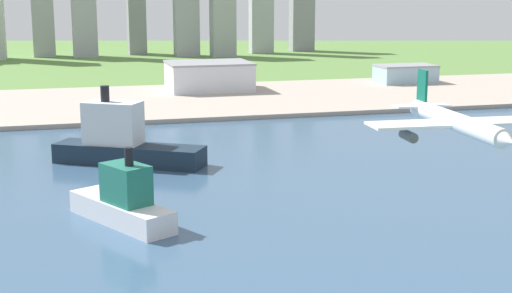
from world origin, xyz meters
name	(u,v)px	position (x,y,z in m)	size (l,w,h in m)	color
ground_plane	(224,181)	(0.00, 300.00, 0.00)	(2400.00, 2400.00, 0.00)	#567E3C
water_bay	(271,233)	(0.00, 240.00, 0.07)	(840.00, 360.00, 0.15)	#385675
industrial_pier	(155,102)	(0.00, 490.00, 1.25)	(840.00, 140.00, 2.50)	#A99C8F
airplane_landing	(456,122)	(14.41, 169.05, 43.17)	(31.80, 37.15, 11.33)	white
ferry_boat	(123,202)	(-39.13, 259.46, 6.65)	(28.53, 40.67, 23.29)	white
cargo_ship	(123,142)	(-32.27, 336.20, 8.95)	(58.68, 42.43, 30.53)	#192838
warehouse_main	(209,76)	(40.66, 525.66, 11.72)	(54.03, 42.26, 18.39)	silver
warehouse_annex	(405,74)	(183.16, 527.37, 8.87)	(40.93, 24.88, 12.69)	#99BCD1
distant_skyline	(104,3)	(-5.48, 827.94, 54.31)	(420.19, 74.65, 132.77)	#9C9C9D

